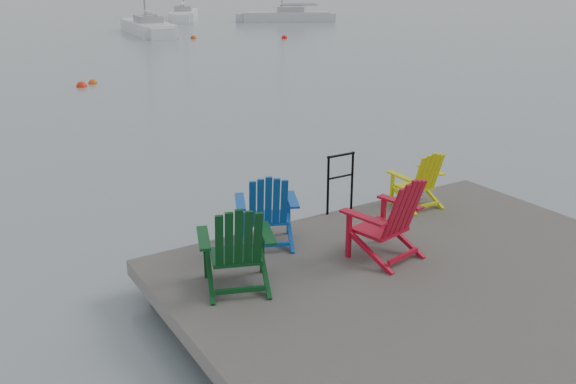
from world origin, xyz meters
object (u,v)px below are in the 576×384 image
sailboat_near (148,28)px  buoy_c (284,38)px  sailboat_far (287,17)px  buoy_a (93,84)px  chair_yellow (420,179)px  sailboat_mid (184,16)px  buoy_b (82,87)px  chair_blue (267,209)px  chair_green (237,246)px  chair_red (389,218)px  buoy_d (193,39)px  handrail (340,177)px

sailboat_near → buoy_c: (6.27, -7.65, -0.36)m
sailboat_far → buoy_a: sailboat_far is taller
chair_yellow → sailboat_near: size_ratio=0.08×
sailboat_mid → sailboat_near: bearing=-97.0°
buoy_b → buoy_c: (15.38, 11.13, 0.00)m
sailboat_near → chair_blue: bearing=-99.5°
chair_green → sailboat_mid: sailboat_mid is taller
chair_green → sailboat_far: (25.38, 40.40, -0.67)m
chair_red → sailboat_mid: (16.79, 47.24, -0.69)m
sailboat_mid → buoy_d: sailboat_mid is taller
chair_green → chair_red: bearing=12.4°
sailboat_near → buoy_b: 20.87m
chair_blue → chair_yellow: (2.66, 0.00, -0.06)m
chair_green → buoy_a: (2.97, 17.65, -1.03)m
chair_green → chair_yellow: 3.63m
chair_red → sailboat_near: size_ratio=0.09×
buoy_c → buoy_d: size_ratio=0.97×
chair_red → chair_yellow: size_ratio=1.21×
chair_blue → buoy_b: size_ratio=2.59×
buoy_a → buoy_b: size_ratio=0.86×
chair_green → buoy_c: (17.83, 28.33, -1.03)m
chair_green → chair_red: size_ratio=0.98×
chair_green → chair_yellow: size_ratio=1.18×
buoy_c → sailboat_far: bearing=58.0°
sailboat_near → sailboat_mid: sailboat_near is taller
sailboat_mid → buoy_a: 33.30m
chair_yellow → buoy_b: chair_yellow is taller
buoy_c → buoy_d: 5.76m
sailboat_mid → buoy_b: (-16.30, -29.77, -0.36)m
sailboat_mid → buoy_d: 16.78m
sailboat_near → chair_red: bearing=-97.4°
sailboat_near → buoy_a: bearing=-107.6°
sailboat_near → buoy_a: size_ratio=34.51×
handrail → buoy_a: bearing=87.9°
sailboat_near → sailboat_mid: (7.20, 10.99, 0.00)m
handrail → chair_red: 1.66m
buoy_a → buoy_c: 18.30m
chair_green → sailboat_near: bearing=92.7°
sailboat_near → chair_green: bearing=-100.3°
chair_green → buoy_b: 17.40m
sailboat_far → buoy_a: 31.94m
handrail → buoy_b: size_ratio=2.30×
chair_red → buoy_d: bearing=59.3°
chair_green → chair_yellow: chair_green is taller
chair_green → sailboat_mid: size_ratio=0.10×
chair_green → sailboat_mid: bearing=88.7°
sailboat_mid → buoy_d: bearing=-84.3°
buoy_a → handrail: bearing=-92.1°
sailboat_mid → handrail: bearing=-83.5°
handrail → buoy_c: handrail is taller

